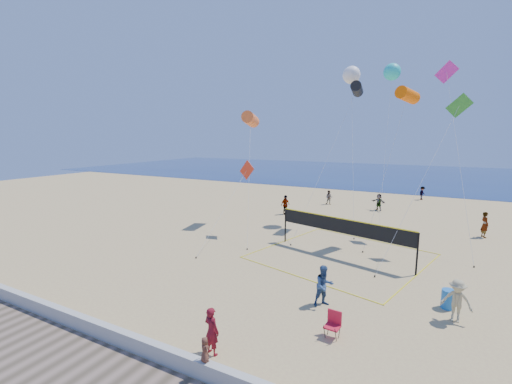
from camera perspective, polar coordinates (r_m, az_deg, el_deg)
The scene contains 23 objects.
ground at distance 14.20m, azimuth 1.17°, elevation -22.70°, with size 120.00×120.00×0.00m, color tan.
ocean at distance 73.37m, azimuth 23.39°, elevation 2.68°, with size 140.00×50.00×0.03m, color navy.
seawall at distance 11.90m, azimuth -6.17°, elevation -28.16°, with size 32.00×0.30×0.60m, color beige.
woman at distance 12.87m, azimuth -7.40°, elevation -21.97°, with size 0.63×0.41×1.72m, color maroon.
toddler at distance 11.76m, azimuth -8.53°, elevation -24.53°, with size 0.39×0.25×0.80m, color brown.
bystander_a at distance 16.09m, azimuth 11.28°, elevation -15.08°, with size 0.91×0.71×1.86m, color #304C79.
bystander_b at distance 16.76m, azimuth 30.47°, elevation -15.35°, with size 1.16×0.67×1.79m, color tan.
far_person_0 at distance 33.23m, azimuth 4.90°, elevation -2.14°, with size 1.11×0.46×1.89m, color gray.
far_person_1 at distance 37.05m, azimuth 19.78°, elevation -1.61°, with size 1.59×0.51×1.72m, color gray.
far_person_2 at distance 30.85m, azimuth 33.83°, elevation -4.56°, with size 0.71×0.47×1.95m, color gray.
far_person_3 at distance 38.76m, azimuth 12.07°, elevation -0.91°, with size 0.76×0.59×1.57m, color gray.
far_person_4 at distance 45.28m, azimuth 25.97°, elevation -0.17°, with size 1.03×0.59×1.60m, color gray.
camp_chair at distance 14.11m, azimuth 12.76°, elevation -20.47°, with size 0.59×0.72×1.13m.
trash_barrel at distance 17.92m, azimuth 29.38°, elevation -15.29°, with size 0.57×0.57×0.85m, color blue.
volleyball_net at distance 22.23m, azimuth 14.21°, elevation -6.20°, with size 11.21×11.11×2.46m.
kite_0 at distance 29.36m, azimuth -0.92°, elevation 12.01°, with size 4.16×7.93×9.58m.
kite_1 at distance 29.47m, azimuth 16.46°, elevation 16.11°, with size 3.09×8.32×11.77m.
kite_2 at distance 25.68m, azimuth 23.94°, elevation 14.52°, with size 2.60×4.38×10.76m.
kite_3 at distance 25.51m, azimuth -1.93°, elevation 3.01°, with size 1.50×6.37×5.77m.
kite_4 at distance 24.57m, azimuth 30.13°, elevation 10.86°, with size 4.28×6.71×10.14m.
kite_5 at distance 28.75m, azimuth 29.38°, elevation 15.50°, with size 3.04×6.65×12.84m.
kite_6 at distance 31.31m, azimuth 15.63°, elevation 18.26°, with size 2.84×6.19×13.30m.
kite_7 at distance 34.57m, azimuth 21.74°, elevation 18.09°, with size 1.59×6.59×13.93m.
Camera 1 is at (5.36, -10.78, 7.53)m, focal length 24.00 mm.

